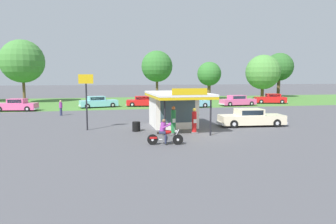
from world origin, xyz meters
The scene contains 23 objects.
ground_plane centered at (0.00, 0.00, 0.00)m, with size 300.00×300.00×0.00m, color #4C4C51.
grass_verge_strip centered at (0.00, 30.00, 0.00)m, with size 120.00×24.00×0.01m, color #477A33.
service_station_kiosk centered at (-1.35, 3.80, 1.68)m, with size 4.17×7.05×3.33m.
gas_pump_nearside centered at (-2.13, 0.62, 0.92)m, with size 0.44×0.44×2.01m.
gas_pump_offside centered at (-0.56, 0.62, 0.84)m, with size 0.44×0.44×1.85m.
motorcycle_with_rider centered at (-3.43, -2.62, 0.65)m, with size 2.15×0.77×1.58m.
featured_classic_sedan centered at (5.07, 2.78, 0.67)m, with size 5.71×2.23×1.46m.
parked_car_back_row_centre centered at (4.60, 18.91, 0.69)m, with size 5.48×2.52×1.51m.
parked_car_back_row_left centered at (-17.39, 19.22, 0.69)m, with size 5.12×2.47×1.51m.
parked_car_back_row_right centered at (18.80, 22.54, 0.71)m, with size 5.14×2.97×1.53m.
parked_car_back_row_far_left centered at (-7.73, 21.61, 0.71)m, with size 5.43×2.91×1.54m.
parked_car_back_row_centre_right centered at (12.01, 20.07, 0.70)m, with size 5.43×2.20×1.51m.
parked_car_second_row_spare centered at (-1.36, 21.96, 0.67)m, with size 5.43×2.62×1.45m.
bystander_strolling_foreground centered at (0.87, 14.79, 0.80)m, with size 0.34×0.34×1.51m.
bystander_standing_back_lot centered at (-0.28, 9.22, 0.81)m, with size 0.34×0.34×1.53m.
bystander_chatting_near_pumps centered at (-11.50, 13.47, 0.87)m, with size 0.34×0.34×1.65m.
tree_oak_distant_spare centered at (22.34, 31.46, 4.93)m, with size 6.44×6.44×8.30m.
tree_oak_far_left centered at (2.52, 33.48, 6.06)m, with size 5.60×5.60×8.88m.
tree_oak_far_right centered at (-19.46, 32.07, 6.51)m, with size 6.88×6.88×10.09m.
tree_oak_centre centered at (12.44, 33.51, 4.68)m, with size 4.48×4.48×7.01m.
tree_oak_right centered at (28.29, 35.44, 6.20)m, with size 5.65×5.65×9.07m.
roadside_pole_sign centered at (-8.27, 3.59, 2.96)m, with size 1.10×0.12×4.29m.
spare_tire_stack centered at (-4.62, 2.32, 0.36)m, with size 0.60×0.60×0.72m.
Camera 1 is at (-6.96, -19.95, 4.03)m, focal length 31.88 mm.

